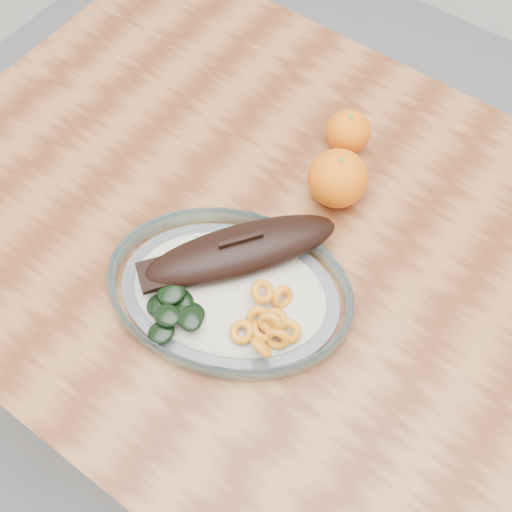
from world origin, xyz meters
name	(u,v)px	position (x,y,z in m)	size (l,w,h in m)	color
ground	(285,409)	(0.00, 0.00, 0.00)	(3.00, 3.00, 0.00)	slate
dining_table	(301,284)	(0.00, 0.00, 0.65)	(1.20, 0.80, 0.75)	brown
plated_meal	(230,287)	(-0.05, -0.11, 0.77)	(0.75, 0.75, 0.08)	white
orange_left	(338,178)	(-0.02, 0.10, 0.79)	(0.09, 0.09, 0.09)	#FF3F05
orange_right	(348,132)	(-0.05, 0.19, 0.78)	(0.07, 0.07, 0.07)	#FF3F05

